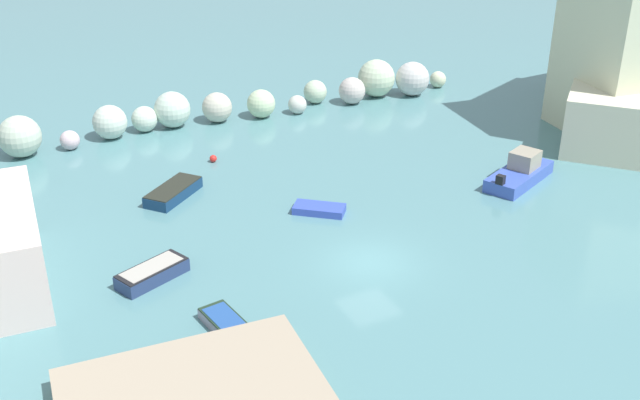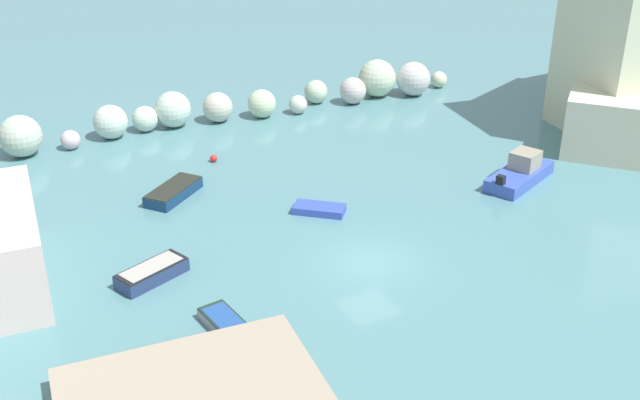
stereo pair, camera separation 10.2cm
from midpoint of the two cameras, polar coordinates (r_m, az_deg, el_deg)
The scene contains 8 objects.
cove_water at distance 35.58m, azimuth 3.84°, elevation -4.70°, with size 160.00×160.00×0.00m, color slate.
rock_breakwater at distance 53.42m, azimuth -4.88°, elevation 7.42°, with size 32.78×4.10×2.78m.
channel_buoy at distance 46.49m, azimuth -7.93°, elevation 3.11°, with size 0.44×0.44×0.44m, color red.
moored_boat_1 at distance 42.27m, azimuth -10.87°, elevation 0.61°, with size 3.77×3.48×0.65m.
moored_boat_2 at distance 39.89m, azimuth 0.01°, elevation -0.69°, with size 2.83×2.65×0.40m.
moored_boat_3 at distance 34.84m, azimuth -12.42°, elevation -5.34°, with size 3.51×2.42×0.70m.
moored_boat_4 at distance 44.75m, azimuth 14.88°, elevation 2.00°, with size 5.40×3.75×1.73m.
moored_boat_5 at distance 31.07m, azimuth -6.85°, elevation -9.33°, with size 1.61×3.21×0.51m.
Camera 2 is at (-15.85, -26.15, 18.18)m, focal length 42.63 mm.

